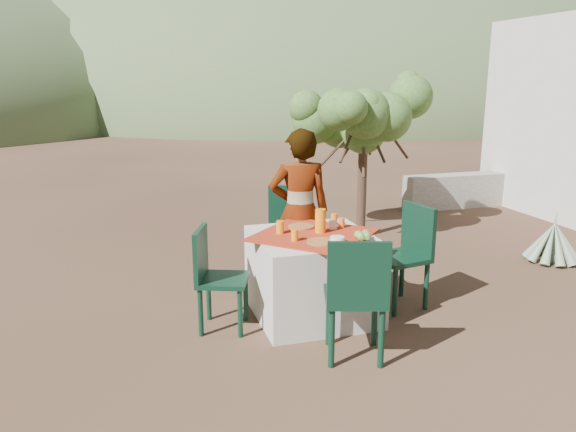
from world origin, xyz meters
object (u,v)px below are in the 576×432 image
object	(u,v)px
chair_near	(356,294)
agave	(553,243)
chair_left	(214,274)
table	(313,275)
chair_far	(289,228)
shrub_tree	(366,125)
chair_right	(407,251)
juice_pitcher	(320,221)
person	(300,211)

from	to	relation	value
chair_near	agave	size ratio (longest dim) A/B	1.45
chair_left	agave	size ratio (longest dim) A/B	1.31
table	chair_far	distance (m)	1.03
shrub_tree	chair_right	bearing A→B (deg)	-104.72
table	chair_near	world-z (taller)	chair_near
juice_pitcher	chair_far	bearing A→B (deg)	89.80
chair_far	juice_pitcher	world-z (taller)	chair_far
chair_right	agave	size ratio (longest dim) A/B	1.42
chair_right	juice_pitcher	xyz separation A→B (m)	(-0.84, 0.06, 0.33)
chair_right	juice_pitcher	world-z (taller)	juice_pitcher
chair_near	agave	xyz separation A→B (m)	(3.18, 1.54, -0.32)
chair_far	chair_right	bearing A→B (deg)	-29.75
chair_far	chair_left	bearing A→B (deg)	-111.78
agave	juice_pitcher	world-z (taller)	juice_pitcher
person	shrub_tree	bearing A→B (deg)	-120.78
table	person	distance (m)	0.77
chair_far	agave	bearing A→B (deg)	14.41
person	shrub_tree	xyz separation A→B (m)	(1.46, 1.67, 0.68)
chair_far	person	size ratio (longest dim) A/B	0.60
chair_right	person	distance (m)	1.11
chair_left	juice_pitcher	bearing A→B (deg)	-66.06
agave	juice_pitcher	xyz separation A→B (m)	(-3.12, -0.60, 0.64)
chair_far	agave	distance (m)	3.16
agave	chair_right	bearing A→B (deg)	-163.84
shrub_tree	juice_pitcher	distance (m)	2.76
shrub_tree	chair_far	bearing A→B (deg)	-138.53
table	chair_near	distance (m)	0.92
chair_near	shrub_tree	size ratio (longest dim) A/B	0.52
person	juice_pitcher	xyz separation A→B (m)	(0.00, -0.59, 0.05)
shrub_tree	juice_pitcher	bearing A→B (deg)	-122.73
shrub_tree	agave	size ratio (longest dim) A/B	2.81
table	chair_far	size ratio (longest dim) A/B	1.32
chair_right	chair_far	bearing A→B (deg)	-151.17
agave	shrub_tree	bearing A→B (deg)	135.01
table	chair_far	xyz separation A→B (m)	(0.08, 1.02, 0.17)
table	chair_near	bearing A→B (deg)	-88.58
table	chair_far	bearing A→B (deg)	85.37
table	chair_left	bearing A→B (deg)	-178.64
chair_right	shrub_tree	size ratio (longest dim) A/B	0.51
chair_near	person	xyz separation A→B (m)	(0.05, 1.53, 0.27)
agave	juice_pitcher	bearing A→B (deg)	-169.18
chair_near	shrub_tree	bearing A→B (deg)	-97.76
shrub_tree	juice_pitcher	xyz separation A→B (m)	(-1.45, -2.26, -0.63)
table	chair_left	world-z (taller)	chair_left
person	shrub_tree	world-z (taller)	shrub_tree
chair_far	table	bearing A→B (deg)	-73.19
table	juice_pitcher	bearing A→B (deg)	23.99
chair_near	agave	bearing A→B (deg)	-136.68
table	chair_right	world-z (taller)	chair_right
chair_far	shrub_tree	distance (m)	2.16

